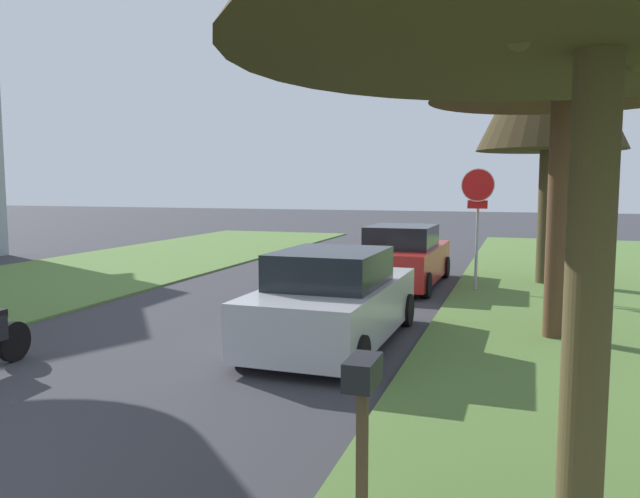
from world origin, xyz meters
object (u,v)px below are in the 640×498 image
stop_sign_far (478,202)px  parked_sedan_silver (334,301)px  parked_sedan_red (403,258)px  curbside_mailbox (363,391)px  street_tree_right_mid_a (566,5)px  street_tree_right_mid_b (553,75)px

stop_sign_far → parked_sedan_silver: 6.35m
stop_sign_far → parked_sedan_silver: (-1.86, -5.89, -1.46)m
parked_sedan_red → curbside_mailbox: size_ratio=3.49×
street_tree_right_mid_a → parked_sedan_silver: (-3.45, -1.46, -4.78)m
parked_sedan_silver → curbside_mailbox: bearing=-70.8°
street_tree_right_mid_a → street_tree_right_mid_b: 6.11m
stop_sign_far → parked_sedan_silver: bearing=-107.5°
street_tree_right_mid_b → stop_sign_far: bearing=-134.8°
street_tree_right_mid_b → parked_sedan_red: size_ratio=1.66×
stop_sign_far → street_tree_right_mid_a: size_ratio=0.42×
street_tree_right_mid_a → street_tree_right_mid_b: street_tree_right_mid_b is taller
parked_sedan_red → stop_sign_far: bearing=-10.8°
parked_sedan_red → curbside_mailbox: parked_sedan_red is taller
parked_sedan_silver → street_tree_right_mid_b: bearing=65.1°
curbside_mailbox → street_tree_right_mid_b: bearing=82.2°
street_tree_right_mid_b → parked_sedan_silver: (-3.52, -7.57, -4.67)m
street_tree_right_mid_a → parked_sedan_silver: street_tree_right_mid_a is taller
stop_sign_far → curbside_mailbox: stop_sign_far is taller
parked_sedan_red → parked_sedan_silver: bearing=-89.8°
stop_sign_far → parked_sedan_red: stop_sign_far is taller
street_tree_right_mid_b → parked_sedan_silver: size_ratio=1.66×
stop_sign_far → parked_sedan_red: 2.40m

